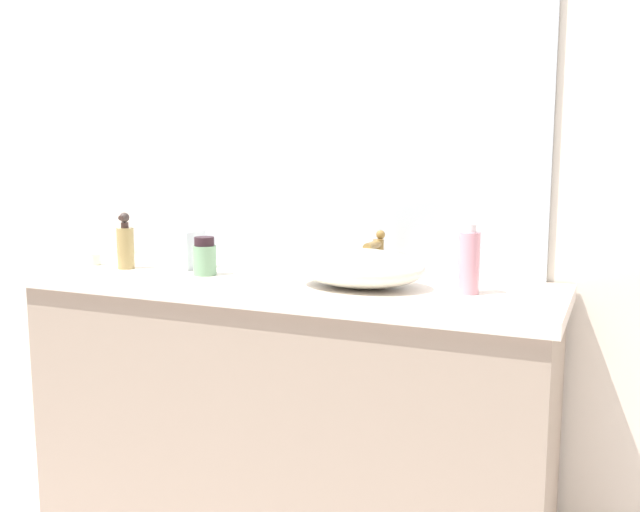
% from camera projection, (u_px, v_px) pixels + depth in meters
% --- Properties ---
extents(bathroom_wall_rear, '(6.00, 0.06, 2.60)m').
position_uv_depth(bathroom_wall_rear, '(304.00, 136.00, 2.36)').
color(bathroom_wall_rear, silver).
rests_on(bathroom_wall_rear, ground).
extents(vanity_counter, '(1.64, 0.51, 0.87)m').
position_uv_depth(vanity_counter, '(285.00, 415.00, 2.19)').
color(vanity_counter, gray).
rests_on(vanity_counter, ground).
extents(wall_mirror_panel, '(1.47, 0.01, 1.05)m').
position_uv_depth(wall_mirror_panel, '(318.00, 107.00, 2.28)').
color(wall_mirror_panel, '#B2BCC6').
rests_on(wall_mirror_panel, vanity_counter).
extents(sink_basin, '(0.38, 0.27, 0.11)m').
position_uv_depth(sink_basin, '(360.00, 268.00, 1.99)').
color(sink_basin, silver).
rests_on(sink_basin, vanity_counter).
extents(faucet, '(0.03, 0.14, 0.14)m').
position_uv_depth(faucet, '(377.00, 252.00, 2.12)').
color(faucet, olive).
rests_on(faucet, vanity_counter).
extents(soap_dispenser, '(0.06, 0.06, 0.18)m').
position_uv_depth(soap_dispenser, '(125.00, 245.00, 2.31)').
color(soap_dispenser, '#A38B54').
rests_on(soap_dispenser, vanity_counter).
extents(lotion_bottle, '(0.07, 0.07, 0.12)m').
position_uv_depth(lotion_bottle, '(205.00, 257.00, 2.19)').
color(lotion_bottle, '#76A67E').
rests_on(lotion_bottle, vanity_counter).
extents(perfume_bottle, '(0.06, 0.06, 0.19)m').
position_uv_depth(perfume_bottle, '(469.00, 262.00, 1.89)').
color(perfume_bottle, pink).
rests_on(perfume_bottle, vanity_counter).
extents(tissue_box, '(0.12, 0.12, 0.17)m').
position_uv_depth(tissue_box, '(181.00, 247.00, 2.32)').
color(tissue_box, silver).
rests_on(tissue_box, vanity_counter).
extents(candle_jar, '(0.05, 0.05, 0.04)m').
position_uv_depth(candle_jar, '(94.00, 259.00, 2.39)').
color(candle_jar, silver).
rests_on(candle_jar, vanity_counter).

